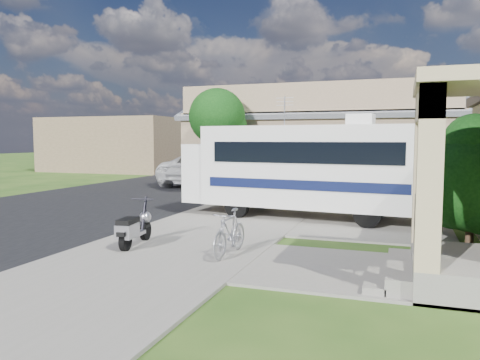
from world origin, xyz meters
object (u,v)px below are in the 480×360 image
(pickup_truck, at_px, (208,169))
(garden_hose, at_px, (403,263))
(motorhome, at_px, (304,167))
(bicycle, at_px, (230,235))
(scooter, at_px, (134,228))
(van, at_px, (241,162))
(shrub, at_px, (475,179))

(pickup_truck, bearing_deg, garden_hose, 131.13)
(motorhome, height_order, pickup_truck, motorhome)
(bicycle, distance_m, garden_hose, 3.38)
(motorhome, distance_m, bicycle, 5.40)
(scooter, relative_size, pickup_truck, 0.25)
(bicycle, relative_size, van, 0.24)
(scooter, height_order, garden_hose, scooter)
(motorhome, relative_size, shrub, 2.46)
(shrub, bearing_deg, pickup_truck, 135.61)
(scooter, xyz_separation_m, van, (-4.54, 20.32, 0.47))
(shrub, distance_m, scooter, 7.73)
(shrub, xyz_separation_m, garden_hose, (-1.49, -2.54, -1.43))
(pickup_truck, bearing_deg, scooter, 111.95)
(motorhome, relative_size, van, 1.15)
(shrub, distance_m, bicycle, 5.73)
(motorhome, xyz_separation_m, shrub, (4.37, -2.37, -0.05))
(bicycle, bearing_deg, garden_hose, 9.03)
(shrub, xyz_separation_m, pickup_truck, (-11.21, 10.97, -0.67))
(bicycle, xyz_separation_m, van, (-6.80, 20.35, 0.46))
(shrub, distance_m, garden_hose, 3.27)
(bicycle, relative_size, garden_hose, 3.44)
(motorhome, xyz_separation_m, scooter, (-2.72, -5.24, -1.12))
(shrub, bearing_deg, scooter, -158.04)
(pickup_truck, bearing_deg, bicycle, 120.11)
(scooter, bearing_deg, garden_hose, -4.78)
(bicycle, bearing_deg, shrub, 34.01)
(motorhome, distance_m, garden_hose, 5.89)
(shrub, relative_size, van, 0.47)
(garden_hose, bearing_deg, scooter, -176.75)
(pickup_truck, relative_size, garden_hose, 13.76)
(motorhome, distance_m, van, 16.75)
(scooter, xyz_separation_m, pickup_truck, (-4.11, 13.83, 0.40))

